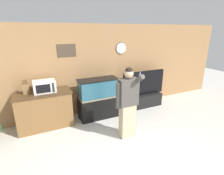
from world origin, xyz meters
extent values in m
plane|color=beige|center=(0.00, 0.00, 0.00)|extent=(18.00, 18.00, 0.00)
cube|color=#A87A4C|center=(0.00, 2.84, 1.30)|extent=(10.00, 0.06, 2.60)
cube|color=#4C3D2D|center=(-0.65, 2.80, 1.91)|extent=(0.49, 0.02, 0.33)
cylinder|color=white|center=(1.00, 2.80, 1.90)|extent=(0.33, 0.03, 0.33)
cylinder|color=black|center=(1.00, 2.80, 1.90)|extent=(0.36, 0.01, 0.36)
cube|color=brown|center=(-1.40, 2.45, 0.46)|extent=(1.33, 0.58, 0.92)
cube|color=#48321C|center=(-1.40, 2.45, 0.94)|extent=(1.37, 0.62, 0.03)
cube|color=white|center=(-1.33, 2.46, 1.10)|extent=(0.52, 0.37, 0.29)
cube|color=black|center=(-1.37, 2.28, 1.10)|extent=(0.32, 0.01, 0.20)
cube|color=#2D2D33|center=(-1.14, 2.28, 1.10)|extent=(0.05, 0.01, 0.23)
cube|color=olive|center=(-1.75, 2.50, 1.08)|extent=(0.14, 0.09, 0.24)
cylinder|color=brown|center=(-1.80, 2.50, 1.26)|extent=(0.02, 0.02, 0.11)
cylinder|color=brown|center=(-1.78, 2.50, 1.24)|extent=(0.02, 0.02, 0.08)
cylinder|color=brown|center=(-1.75, 2.50, 1.25)|extent=(0.02, 0.02, 0.09)
cylinder|color=brown|center=(-1.73, 2.50, 1.24)|extent=(0.02, 0.02, 0.08)
cylinder|color=brown|center=(-1.70, 2.50, 1.25)|extent=(0.02, 0.02, 0.09)
cylinder|color=brown|center=(-1.80, 2.53, 1.24)|extent=(0.02, 0.02, 0.08)
cylinder|color=brown|center=(-1.78, 2.53, 1.24)|extent=(0.02, 0.02, 0.08)
cylinder|color=brown|center=(-1.75, 2.53, 1.25)|extent=(0.02, 0.02, 0.10)
cylinder|color=brown|center=(-1.73, 2.53, 1.26)|extent=(0.02, 0.02, 0.11)
cube|color=black|center=(0.05, 2.35, 0.30)|extent=(1.12, 0.46, 0.61)
cube|color=#937F5B|center=(0.05, 2.35, 0.63)|extent=(1.09, 0.45, 0.04)
cube|color=#285B70|center=(0.05, 2.35, 0.88)|extent=(1.08, 0.45, 0.52)
cube|color=black|center=(0.05, 2.35, 1.14)|extent=(1.12, 0.46, 0.03)
cube|color=black|center=(1.64, 2.42, 0.21)|extent=(1.26, 0.40, 0.42)
cube|color=black|center=(1.64, 2.42, 0.80)|extent=(1.48, 0.05, 0.77)
cube|color=black|center=(1.64, 2.45, 0.80)|extent=(1.51, 0.01, 0.80)
cube|color=#BCAD89|center=(0.30, 1.15, 0.41)|extent=(0.35, 0.20, 0.82)
cube|color=#4C4742|center=(0.30, 1.15, 1.12)|extent=(0.44, 0.21, 0.61)
sphere|color=tan|center=(0.30, 1.15, 1.54)|extent=(0.20, 0.20, 0.20)
sphere|color=black|center=(0.30, 1.15, 1.60)|extent=(0.17, 0.17, 0.17)
cylinder|color=#4C4742|center=(0.05, 1.15, 1.08)|extent=(0.12, 0.12, 0.58)
cylinder|color=#4C4742|center=(0.48, 1.02, 1.43)|extent=(0.10, 0.32, 0.27)
cylinder|color=white|center=(0.48, 1.00, 1.53)|extent=(0.02, 0.06, 0.11)
cylinder|color=#2856B2|center=(0.48, 0.98, 1.59)|extent=(0.02, 0.03, 0.05)
camera|label=1|loc=(-1.59, -1.97, 2.45)|focal=28.00mm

